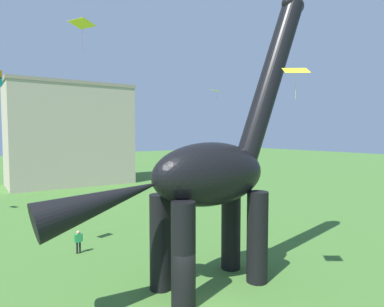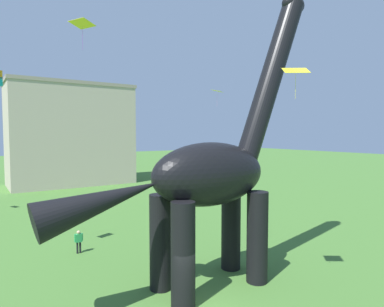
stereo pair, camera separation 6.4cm
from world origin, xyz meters
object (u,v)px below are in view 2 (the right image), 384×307
person_photographer (79,239)px  kite_near_low (217,91)px  dinosaur_sculpture (209,174)px  kite_mid_center (82,24)px  person_vendor_side (257,221)px  kite_near_high (296,71)px

person_photographer → kite_near_low: size_ratio=0.76×
kite_near_low → dinosaur_sculpture: bearing=-128.8°
dinosaur_sculpture → kite_mid_center: (-4.12, 7.27, 8.63)m
dinosaur_sculpture → kite_mid_center: dinosaur_sculpture is taller
person_vendor_side → kite_mid_center: kite_mid_center is taller
dinosaur_sculpture → person_vendor_side: size_ratio=10.16×
dinosaur_sculpture → kite_near_low: (15.50, 19.26, 7.22)m
person_vendor_side → kite_mid_center: size_ratio=0.94×
person_vendor_side → kite_near_low: kite_near_low is taller
person_vendor_side → kite_near_high: size_ratio=1.11×
kite_mid_center → kite_near_low: 23.04m
kite_mid_center → dinosaur_sculpture: bearing=-60.5°
kite_mid_center → kite_near_low: bearing=31.4°
dinosaur_sculpture → person_vendor_side: bearing=43.2°
person_vendor_side → person_photographer: person_vendor_side is taller
person_vendor_side → kite_near_high: 14.63m
person_vendor_side → kite_mid_center: bearing=-78.8°
person_vendor_side → kite_near_low: (7.07, 14.19, 12.03)m
person_photographer → dinosaur_sculpture: bearing=48.2°
person_photographer → kite_mid_center: (0.18, -1.14, 13.48)m
kite_mid_center → person_vendor_side: bearing=-9.9°
dinosaur_sculpture → kite_near_low: bearing=63.3°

